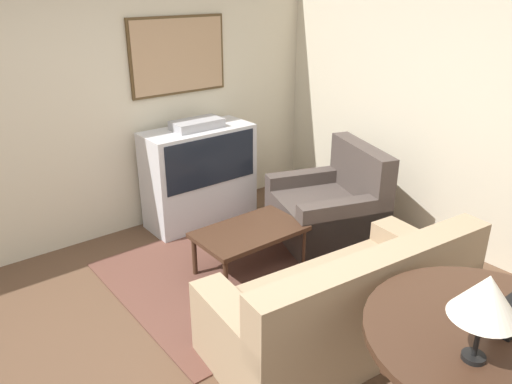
{
  "coord_description": "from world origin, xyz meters",
  "views": [
    {
      "loc": [
        -1.58,
        -2.46,
        2.43
      ],
      "look_at": [
        0.85,
        0.65,
        0.75
      ],
      "focal_mm": 35.0,
      "sensor_mm": 36.0,
      "label": 1
    }
  ],
  "objects_px": {
    "couch": "(345,307)",
    "armchair": "(330,209)",
    "tv": "(200,175)",
    "table_lamp": "(486,297)",
    "console_table": "(491,344)",
    "mantel_clock": "(512,316)",
    "coffee_table": "(250,234)"
  },
  "relations": [
    {
      "from": "coffee_table",
      "to": "console_table",
      "type": "xyz_separation_m",
      "value": [
        -0.18,
        -2.25,
        0.37
      ]
    },
    {
      "from": "tv",
      "to": "console_table",
      "type": "bearing_deg",
      "value": -96.56
    },
    {
      "from": "coffee_table",
      "to": "mantel_clock",
      "type": "relative_size",
      "value": 5.14
    },
    {
      "from": "tv",
      "to": "table_lamp",
      "type": "distance_m",
      "value": 3.54
    },
    {
      "from": "tv",
      "to": "coffee_table",
      "type": "height_order",
      "value": "tv"
    },
    {
      "from": "couch",
      "to": "coffee_table",
      "type": "xyz_separation_m",
      "value": [
        0.05,
        1.19,
        0.07
      ]
    },
    {
      "from": "console_table",
      "to": "mantel_clock",
      "type": "height_order",
      "value": "mantel_clock"
    },
    {
      "from": "couch",
      "to": "console_table",
      "type": "height_order",
      "value": "couch"
    },
    {
      "from": "table_lamp",
      "to": "mantel_clock",
      "type": "height_order",
      "value": "table_lamp"
    },
    {
      "from": "table_lamp",
      "to": "couch",
      "type": "bearing_deg",
      "value": 70.98
    },
    {
      "from": "armchair",
      "to": "mantel_clock",
      "type": "distance_m",
      "value": 2.67
    },
    {
      "from": "tv",
      "to": "couch",
      "type": "distance_m",
      "value": 2.35
    },
    {
      "from": "mantel_clock",
      "to": "console_table",
      "type": "bearing_deg",
      "value": 157.84
    },
    {
      "from": "table_lamp",
      "to": "console_table",
      "type": "bearing_deg",
      "value": 7.39
    },
    {
      "from": "coffee_table",
      "to": "couch",
      "type": "bearing_deg",
      "value": -92.53
    },
    {
      "from": "tv",
      "to": "couch",
      "type": "bearing_deg",
      "value": -96.33
    },
    {
      "from": "couch",
      "to": "mantel_clock",
      "type": "xyz_separation_m",
      "value": [
        -0.05,
        -1.1,
        0.6
      ]
    },
    {
      "from": "coffee_table",
      "to": "table_lamp",
      "type": "distance_m",
      "value": 2.45
    },
    {
      "from": "tv",
      "to": "coffee_table",
      "type": "xyz_separation_m",
      "value": [
        -0.21,
        -1.14,
        -0.16
      ]
    },
    {
      "from": "tv",
      "to": "mantel_clock",
      "type": "bearing_deg",
      "value": -95.16
    },
    {
      "from": "coffee_table",
      "to": "table_lamp",
      "type": "bearing_deg",
      "value": -100.69
    },
    {
      "from": "couch",
      "to": "console_table",
      "type": "bearing_deg",
      "value": 88.59
    },
    {
      "from": "couch",
      "to": "coffee_table",
      "type": "distance_m",
      "value": 1.19
    },
    {
      "from": "couch",
      "to": "armchair",
      "type": "bearing_deg",
      "value": -126.33
    },
    {
      "from": "armchair",
      "to": "console_table",
      "type": "relative_size",
      "value": 0.96
    },
    {
      "from": "coffee_table",
      "to": "mantel_clock",
      "type": "height_order",
      "value": "mantel_clock"
    },
    {
      "from": "tv",
      "to": "mantel_clock",
      "type": "distance_m",
      "value": 3.46
    },
    {
      "from": "mantel_clock",
      "to": "table_lamp",
      "type": "bearing_deg",
      "value": 179.85
    },
    {
      "from": "coffee_table",
      "to": "tv",
      "type": "bearing_deg",
      "value": 79.79
    },
    {
      "from": "table_lamp",
      "to": "mantel_clock",
      "type": "xyz_separation_m",
      "value": [
        0.33,
        -0.0,
        -0.25
      ]
    },
    {
      "from": "coffee_table",
      "to": "table_lamp",
      "type": "height_order",
      "value": "table_lamp"
    },
    {
      "from": "armchair",
      "to": "coffee_table",
      "type": "relative_size",
      "value": 1.29
    }
  ]
}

